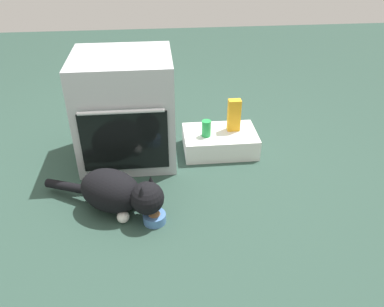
# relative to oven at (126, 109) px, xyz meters

# --- Properties ---
(ground) EXTENTS (8.00, 8.00, 0.00)m
(ground) POSITION_rel_oven_xyz_m (0.09, -0.43, -0.37)
(ground) COLOR #284238
(oven) EXTENTS (0.65, 0.62, 0.75)m
(oven) POSITION_rel_oven_xyz_m (0.00, 0.00, 0.00)
(oven) COLOR #B7BABF
(oven) RESTS_ON ground
(pantry_cabinet) EXTENTS (0.53, 0.35, 0.15)m
(pantry_cabinet) POSITION_rel_oven_xyz_m (0.67, 0.00, -0.30)
(pantry_cabinet) COLOR white
(pantry_cabinet) RESTS_ON ground
(food_bowl) EXTENTS (0.13, 0.13, 0.08)m
(food_bowl) POSITION_rel_oven_xyz_m (0.17, -0.74, -0.34)
(food_bowl) COLOR #4C7AB7
(food_bowl) RESTS_ON ground
(cat) EXTENTS (0.75, 0.46, 0.28)m
(cat) POSITION_rel_oven_xyz_m (-0.04, -0.63, -0.23)
(cat) COLOR black
(cat) RESTS_ON ground
(juice_carton) EXTENTS (0.09, 0.06, 0.24)m
(juice_carton) POSITION_rel_oven_xyz_m (0.77, 0.03, -0.10)
(juice_carton) COLOR orange
(juice_carton) RESTS_ON pantry_cabinet
(soda_can) EXTENTS (0.07, 0.07, 0.12)m
(soda_can) POSITION_rel_oven_xyz_m (0.56, -0.04, -0.16)
(soda_can) COLOR green
(soda_can) RESTS_ON pantry_cabinet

